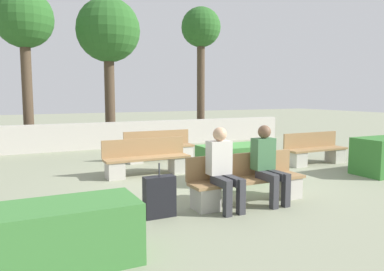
# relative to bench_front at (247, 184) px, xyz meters

# --- Properties ---
(ground_plane) EXTENTS (60.00, 60.00, 0.00)m
(ground_plane) POSITION_rel_bench_front_xyz_m (0.22, 1.94, -0.32)
(ground_plane) COLOR gray
(perimeter_wall) EXTENTS (12.51, 0.30, 0.88)m
(perimeter_wall) POSITION_rel_bench_front_xyz_m (0.22, 7.49, 0.12)
(perimeter_wall) COLOR #B7B2A8
(perimeter_wall) RESTS_ON ground_plane
(bench_front) EXTENTS (2.12, 0.49, 0.82)m
(bench_front) POSITION_rel_bench_front_xyz_m (0.00, 0.00, 0.00)
(bench_front) COLOR #937047
(bench_front) RESTS_ON ground_plane
(bench_left_side) EXTENTS (1.94, 0.49, 0.82)m
(bench_left_side) POSITION_rel_bench_front_xyz_m (0.13, 4.43, -0.01)
(bench_left_side) COLOR #937047
(bench_left_side) RESTS_ON ground_plane
(bench_right_side) EXTENTS (1.81, 0.48, 0.82)m
(bench_right_side) POSITION_rel_bench_front_xyz_m (3.65, 2.14, -0.01)
(bench_right_side) COLOR #937047
(bench_right_side) RESTS_ON ground_plane
(bench_back) EXTENTS (1.97, 0.48, 0.82)m
(bench_back) POSITION_rel_bench_front_xyz_m (-0.80, 2.82, -0.01)
(bench_back) COLOR #937047
(bench_back) RESTS_ON ground_plane
(person_seated_man) EXTENTS (0.38, 0.64, 1.32)m
(person_seated_man) POSITION_rel_bench_front_xyz_m (0.31, -0.14, 0.40)
(person_seated_man) COLOR #333338
(person_seated_man) RESTS_ON ground_plane
(person_seated_woman) EXTENTS (0.38, 0.64, 1.32)m
(person_seated_woman) POSITION_rel_bench_front_xyz_m (-0.57, -0.14, 0.40)
(person_seated_woman) COLOR #333338
(person_seated_woman) RESTS_ON ground_plane
(hedge_block_near_left) EXTENTS (1.46, 0.84, 0.77)m
(hedge_block_near_left) POSITION_rel_bench_front_xyz_m (0.66, 1.42, 0.06)
(hedge_block_near_left) COLOR #3D7A38
(hedge_block_near_left) RESTS_ON ground_plane
(hedge_block_mid_left) EXTENTS (1.70, 0.79, 0.68)m
(hedge_block_mid_left) POSITION_rel_bench_front_xyz_m (-3.18, -1.10, 0.02)
(hedge_block_mid_left) COLOR #3D7A38
(hedge_block_mid_left) RESTS_ON ground_plane
(suitcase) EXTENTS (0.47, 0.19, 0.82)m
(suitcase) POSITION_rel_bench_front_xyz_m (-1.62, -0.06, -0.01)
(suitcase) COLOR black
(suitcase) RESTS_ON ground_plane
(tree_leftmost) EXTENTS (1.91, 1.91, 5.27)m
(tree_leftmost) POSITION_rel_bench_front_xyz_m (-2.98, 8.55, 3.85)
(tree_leftmost) COLOR #473828
(tree_leftmost) RESTS_ON ground_plane
(tree_center_left) EXTENTS (2.34, 2.34, 5.36)m
(tree_center_left) POSITION_rel_bench_front_xyz_m (-0.13, 8.84, 3.77)
(tree_center_left) COLOR #473828
(tree_center_left) RESTS_ON ground_plane
(tree_center_right) EXTENTS (1.63, 1.63, 5.41)m
(tree_center_right) POSITION_rel_bench_front_xyz_m (3.74, 8.87, 4.04)
(tree_center_right) COLOR #473828
(tree_center_right) RESTS_ON ground_plane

